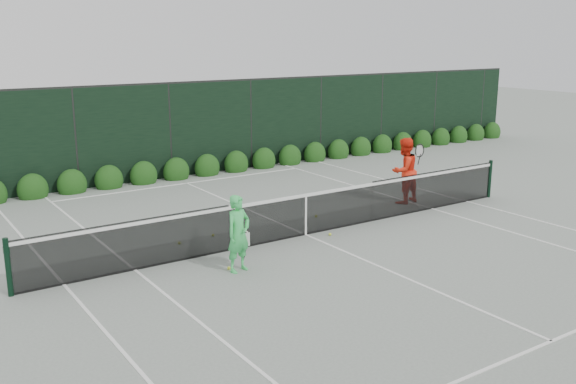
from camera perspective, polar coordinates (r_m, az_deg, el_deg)
ground at (r=14.85m, az=1.57°, el=-3.83°), size 80.00×80.00×0.00m
tennis_net at (r=14.69m, az=1.51°, el=-1.87°), size 12.90×0.10×1.07m
player_woman at (r=12.44m, az=-4.42°, el=-3.71°), size 0.66×0.50×1.52m
player_man at (r=17.75m, az=10.29°, el=1.88°), size 0.98×0.77×1.80m
court_lines at (r=14.85m, az=1.57°, el=-3.81°), size 11.03×23.83×0.01m
windscreen_fence at (r=12.42m, az=8.89°, el=-0.26°), size 32.00×21.07×3.06m
hedge_row at (r=20.84m, az=-9.90°, el=1.78°), size 31.66×0.65×0.94m
tennis_balls at (r=14.53m, az=-2.85°, el=-4.10°), size 3.86×2.16×0.07m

